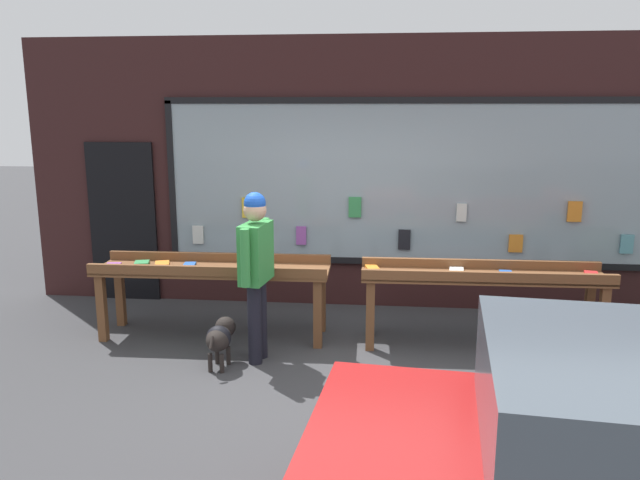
% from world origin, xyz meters
% --- Properties ---
extents(ground_plane, '(40.00, 40.00, 0.00)m').
position_xyz_m(ground_plane, '(0.00, 0.00, 0.00)').
color(ground_plane, '#38383A').
extents(shopfront_facade, '(8.44, 0.29, 3.41)m').
position_xyz_m(shopfront_facade, '(0.01, 2.39, 1.69)').
color(shopfront_facade, '#331919').
rests_on(shopfront_facade, ground_plane).
extents(display_table_left, '(2.60, 0.73, 0.89)m').
position_xyz_m(display_table_left, '(-1.48, 1.02, 0.72)').
color(display_table_left, brown).
rests_on(display_table_left, ground_plane).
extents(display_table_right, '(2.60, 0.64, 0.90)m').
position_xyz_m(display_table_right, '(1.47, 1.02, 0.72)').
color(display_table_right, brown).
rests_on(display_table_right, ground_plane).
extents(person_browsing, '(0.28, 0.67, 1.74)m').
position_xyz_m(person_browsing, '(-0.85, 0.39, 1.03)').
color(person_browsing, black).
rests_on(person_browsing, ground_plane).
extents(small_dog, '(0.26, 0.56, 0.46)m').
position_xyz_m(small_dog, '(-1.19, 0.19, 0.31)').
color(small_dog, black).
rests_on(small_dog, ground_plane).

